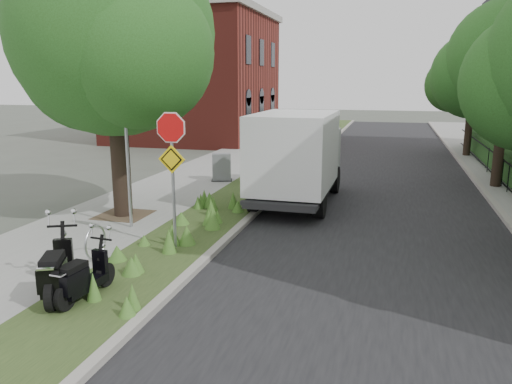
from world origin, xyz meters
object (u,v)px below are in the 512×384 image
(sign_assembly, at_px, (172,152))
(box_truck, at_px, (297,154))
(utility_cabinet, at_px, (222,168))
(scooter_far, at_px, (79,282))
(scooter_near, at_px, (56,277))

(sign_assembly, bearing_deg, box_truck, 71.09)
(box_truck, bearing_deg, utility_cabinet, 144.66)
(scooter_far, relative_size, utility_cabinet, 1.47)
(utility_cabinet, bearing_deg, box_truck, -35.34)
(scooter_near, relative_size, scooter_far, 1.11)
(utility_cabinet, bearing_deg, scooter_far, -83.83)
(scooter_near, distance_m, box_truck, 8.93)
(box_truck, height_order, utility_cabinet, box_truck)
(scooter_far, height_order, box_truck, box_truck)
(scooter_near, height_order, scooter_far, scooter_near)
(sign_assembly, distance_m, box_truck, 5.68)
(box_truck, bearing_deg, scooter_far, -104.68)
(box_truck, relative_size, utility_cabinet, 5.29)
(box_truck, bearing_deg, sign_assembly, -108.91)
(scooter_near, xyz_separation_m, box_truck, (2.64, 8.46, 1.09))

